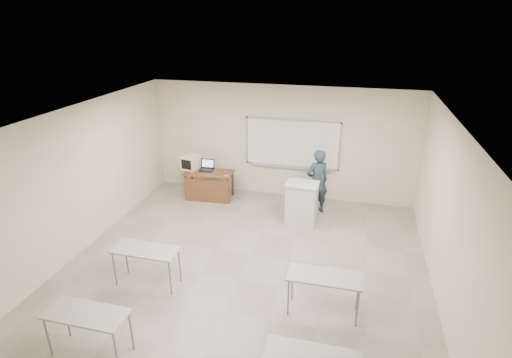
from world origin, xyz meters
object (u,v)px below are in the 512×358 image
(laptop, at_px, (207,168))
(keyboard, at_px, (308,185))
(whiteboard, at_px, (292,144))
(instructor_desk, at_px, (208,181))
(crt_monitor, at_px, (191,162))
(podium, at_px, (302,203))
(presenter, at_px, (317,182))
(mouse, at_px, (226,176))

(laptop, xyz_separation_m, keyboard, (2.85, -1.06, 0.23))
(whiteboard, bearing_deg, instructor_desk, -159.70)
(whiteboard, relative_size, instructor_desk, 1.95)
(whiteboard, xyz_separation_m, laptop, (-2.20, -0.53, -0.67))
(crt_monitor, xyz_separation_m, keyboard, (3.30, -1.05, 0.11))
(podium, bearing_deg, presenter, 70.73)
(instructor_desk, xyz_separation_m, keyboard, (2.75, -0.81, 0.52))
(podium, distance_m, laptop, 2.87)
(keyboard, bearing_deg, presenter, 76.25)
(laptop, bearing_deg, keyboard, -25.64)
(keyboard, bearing_deg, laptop, 154.96)
(whiteboard, bearing_deg, mouse, -150.75)
(presenter, bearing_deg, mouse, -31.18)
(podium, relative_size, crt_monitor, 2.27)
(laptop, xyz_separation_m, mouse, (0.65, -0.34, -0.04))
(presenter, bearing_deg, instructor_desk, -33.23)
(instructor_desk, height_order, crt_monitor, crt_monitor)
(podium, relative_size, mouse, 10.16)
(instructor_desk, distance_m, keyboard, 2.91)
(instructor_desk, relative_size, mouse, 12.61)
(instructor_desk, xyz_separation_m, podium, (2.60, -0.69, -0.00))
(whiteboard, height_order, crt_monitor, whiteboard)
(mouse, distance_m, keyboard, 2.33)
(instructor_desk, distance_m, laptop, 0.39)
(instructor_desk, height_order, podium, podium)
(laptop, bearing_deg, whiteboard, 8.27)
(whiteboard, relative_size, presenter, 1.50)
(podium, height_order, mouse, podium)
(instructor_desk, bearing_deg, mouse, -12.89)
(crt_monitor, distance_m, presenter, 3.44)
(crt_monitor, height_order, keyboard, crt_monitor)
(mouse, bearing_deg, whiteboard, 36.83)
(crt_monitor, bearing_deg, laptop, 12.81)
(laptop, relative_size, keyboard, 0.80)
(instructor_desk, height_order, laptop, laptop)
(instructor_desk, xyz_separation_m, mouse, (0.55, -0.09, 0.25))
(instructor_desk, xyz_separation_m, presenter, (2.87, -0.04, 0.31))
(crt_monitor, relative_size, laptop, 1.25)
(whiteboard, distance_m, crt_monitor, 2.76)
(podium, height_order, keyboard, keyboard)
(keyboard, bearing_deg, whiteboard, 107.59)
(laptop, height_order, presenter, presenter)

